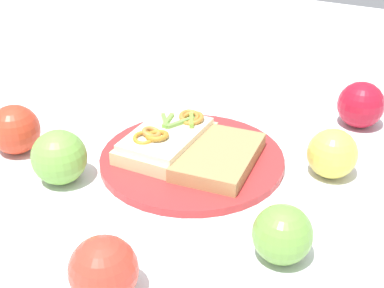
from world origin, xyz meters
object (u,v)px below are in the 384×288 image
object	(u,v)px
apple_2	(361,105)
plate	(192,159)
apple_5	(59,157)
apple_4	(282,234)
apple_3	(104,270)
sandwich	(167,139)
apple_0	(332,154)
apple_1	(15,130)
bread_slice_side	(219,156)

from	to	relation	value
apple_2	plate	bearing A→B (deg)	141.11
plate	apple_5	size ratio (longest dim) A/B	3.54
apple_4	plate	bearing A→B (deg)	53.91
apple_3	apple_4	bearing A→B (deg)	-44.75
sandwich	apple_0	distance (m)	0.24
apple_1	apple_2	world-z (taller)	apple_2
sandwich	apple_2	distance (m)	0.34
sandwich	apple_5	bearing A→B (deg)	142.54
bread_slice_side	apple_0	world-z (taller)	apple_0
apple_1	apple_3	distance (m)	0.35
apple_2	apple_1	bearing A→B (deg)	126.94
apple_0	apple_4	xyz separation A→B (m)	(-0.20, 0.00, -0.00)
bread_slice_side	apple_3	size ratio (longest dim) A/B	2.04
sandwich	apple_0	size ratio (longest dim) A/B	2.20
apple_1	apple_3	xyz separation A→B (m)	(-0.18, -0.30, -0.00)
bread_slice_side	apple_3	world-z (taller)	apple_3
apple_1	apple_2	distance (m)	0.56
plate	sandwich	bearing A→B (deg)	89.53
apple_2	apple_0	bearing A→B (deg)	179.83
apple_2	apple_4	bearing A→B (deg)	179.54
sandwich	apple_3	size ratio (longest dim) A/B	2.15
bread_slice_side	apple_2	distance (m)	0.28
plate	apple_1	xyz separation A→B (m)	(-0.10, 0.25, 0.03)
plate	apple_2	size ratio (longest dim) A/B	3.54
sandwich	apple_0	xyz separation A→B (m)	(0.06, -0.24, 0.01)
sandwich	apple_5	world-z (taller)	apple_5
apple_2	apple_4	size ratio (longest dim) A/B	1.12
plate	apple_4	distance (m)	0.24
plate	apple_5	world-z (taller)	apple_5
apple_3	apple_5	xyz separation A→B (m)	(0.15, 0.19, 0.00)
apple_2	apple_4	world-z (taller)	apple_2
apple_1	apple_5	distance (m)	0.12
sandwich	plate	bearing A→B (deg)	-91.59
plate	apple_2	bearing A→B (deg)	-38.89
apple_0	apple_4	bearing A→B (deg)	179.29
apple_2	apple_5	size ratio (longest dim) A/B	1.00
apple_1	apple_0	bearing A→B (deg)	-70.18
sandwich	apple_3	distance (m)	0.30
apple_4	apple_5	world-z (taller)	apple_5
apple_0	apple_2	size ratio (longest dim) A/B	0.92
plate	apple_0	xyz separation A→B (m)	(0.06, -0.19, 0.03)
plate	bread_slice_side	world-z (taller)	bread_slice_side
apple_3	apple_4	distance (m)	0.20
bread_slice_side	apple_1	distance (m)	0.31
plate	apple_0	size ratio (longest dim) A/B	3.84
apple_1	apple_3	world-z (taller)	apple_1
apple_2	apple_5	xyz separation A→B (m)	(-0.37, 0.33, 0.00)
plate	sandwich	xyz separation A→B (m)	(0.00, 0.04, 0.02)
sandwich	apple_2	xyz separation A→B (m)	(0.24, -0.24, 0.01)
plate	bread_slice_side	size ratio (longest dim) A/B	1.83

